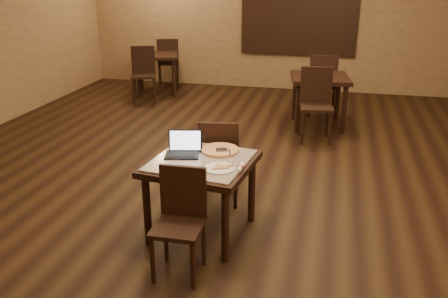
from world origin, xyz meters
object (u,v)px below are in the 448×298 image
(other_table_a_chair_far, at_px, (322,81))
(other_table_b_chair_near, at_px, (143,71))
(pizza_pan, at_px, (220,151))
(laptop, at_px, (184,148))
(other_table_a_chair_near, at_px, (316,100))
(chair_main_near, at_px, (180,215))
(other_table_b, at_px, (156,61))
(chair_main_far, at_px, (219,158))
(other_table_a, at_px, (320,85))
(tiled_table, at_px, (201,170))
(other_table_b_chair_far, at_px, (168,60))

(other_table_a_chair_far, height_order, other_table_b_chair_near, other_table_a_chair_far)
(other_table_a_chair_far, bearing_deg, pizza_pan, 69.88)
(laptop, distance_m, other_table_a_chair_near, 3.11)
(chair_main_near, xyz_separation_m, other_table_b, (-2.42, 5.73, 0.15))
(chair_main_far, xyz_separation_m, laptop, (-0.22, -0.52, 0.28))
(other_table_a, distance_m, other_table_b_chair_near, 3.47)
(other_table_b, bearing_deg, tiled_table, -84.37)
(pizza_pan, xyz_separation_m, other_table_b_chair_far, (-2.51, 5.48, -0.18))
(chair_main_near, height_order, other_table_a, chair_main_near)
(chair_main_far, xyz_separation_m, other_table_b_chair_near, (-2.47, 3.88, 0.04))
(chair_main_near, bearing_deg, other_table_b, 111.44)
(other_table_b_chair_far, bearing_deg, other_table_a, 127.90)
(other_table_b, bearing_deg, chair_main_near, -86.84)
(laptop, height_order, other_table_a, laptop)
(chair_main_near, bearing_deg, other_table_a_chair_far, 77.88)
(tiled_table, bearing_deg, chair_main_near, -83.29)
(other_table_a_chair_near, bearing_deg, chair_main_near, -112.69)
(other_table_b_chair_near, bearing_deg, pizza_pan, -78.61)
(chair_main_far, relative_size, other_table_a_chair_far, 0.90)
(chair_main_near, distance_m, pizza_pan, 0.90)
(tiled_table, height_order, other_table_b_chair_far, other_table_b_chair_far)
(chair_main_near, relative_size, other_table_a, 0.90)
(chair_main_far, bearing_deg, other_table_a_chair_far, -114.46)
(other_table_a_chair_near, distance_m, other_table_b_chair_near, 3.66)
(laptop, bearing_deg, chair_main_near, -87.58)
(chair_main_far, distance_m, other_table_b, 5.11)
(other_table_a_chair_far, height_order, other_table_b, other_table_a_chair_far)
(other_table_b, relative_size, other_table_b_chair_near, 1.05)
(other_table_b, bearing_deg, other_table_b_chair_far, 67.38)
(pizza_pan, relative_size, other_table_a_chair_far, 0.33)
(tiled_table, relative_size, other_table_b_chair_near, 0.99)
(laptop, xyz_separation_m, other_table_a_chair_far, (1.12, 4.16, -0.21))
(other_table_a_chair_near, height_order, other_table_a_chair_far, same)
(tiled_table, xyz_separation_m, other_table_a, (0.90, 3.63, 0.03))
(laptop, distance_m, other_table_b_chair_near, 4.95)
(chair_main_far, bearing_deg, chair_main_near, 78.62)
(chair_main_near, distance_m, other_table_b_chair_far, 6.78)
(chair_main_near, relative_size, other_table_b_chair_far, 0.88)
(chair_main_far, relative_size, other_table_b_chair_far, 0.93)
(other_table_b, distance_m, other_table_b_chair_near, 0.61)
(other_table_a, bearing_deg, chair_main_near, -110.91)
(tiled_table, height_order, pizza_pan, pizza_pan)
(other_table_a, bearing_deg, tiled_table, -112.86)
(laptop, height_order, other_table_b_chair_far, other_table_b_chair_far)
(other_table_a, relative_size, other_table_b, 0.93)
(other_table_a, bearing_deg, other_table_a_chair_far, 79.75)
(pizza_pan, distance_m, other_table_b_chair_far, 6.03)
(other_table_b, bearing_deg, other_table_a_chair_far, -34.06)
(other_table_a_chair_far, bearing_deg, tiled_table, 68.94)
(other_table_b_chair_far, bearing_deg, other_table_b_chair_near, 67.38)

